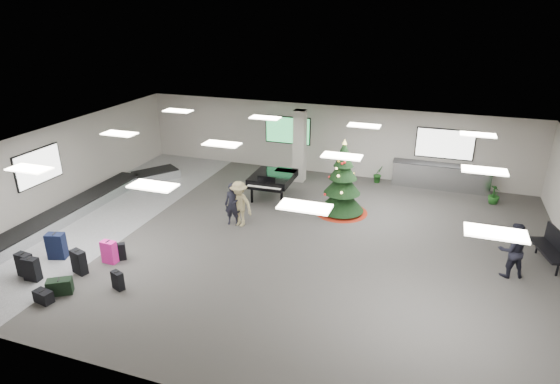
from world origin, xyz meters
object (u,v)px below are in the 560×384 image
(traveler_bench, at_px, (512,250))
(potted_plant_right, at_px, (494,194))
(baggage_carousel, at_px, (88,204))
(traveler_b, at_px, (239,204))
(potted_plant_left, at_px, (378,174))
(pink_suitcase, at_px, (109,252))
(christmas_tree, at_px, (342,188))
(grand_piano, at_px, (272,179))
(bench, at_px, (554,247))
(traveler_a, at_px, (233,204))
(service_counter, at_px, (440,176))

(traveler_bench, relative_size, potted_plant_right, 2.16)
(baggage_carousel, height_order, traveler_bench, traveler_bench)
(potted_plant_right, bearing_deg, traveler_b, -149.79)
(traveler_b, xyz_separation_m, potted_plant_left, (4.07, 6.00, -0.45))
(pink_suitcase, height_order, christmas_tree, christmas_tree)
(grand_piano, bearing_deg, christmas_tree, -9.48)
(bench, xyz_separation_m, traveler_a, (-10.33, -0.58, 0.17))
(christmas_tree, height_order, traveler_a, christmas_tree)
(traveler_a, xyz_separation_m, potted_plant_left, (4.33, 5.99, -0.38))
(traveler_b, relative_size, traveler_bench, 0.99)
(traveler_bench, bearing_deg, grand_piano, -40.90)
(baggage_carousel, relative_size, pink_suitcase, 13.22)
(grand_piano, xyz_separation_m, traveler_a, (-0.50, -2.74, -0.06))
(grand_piano, height_order, traveler_b, traveler_b)
(service_counter, height_order, potted_plant_right, service_counter)
(bench, xyz_separation_m, traveler_b, (-10.07, -0.59, 0.24))
(potted_plant_left, bearing_deg, traveler_a, -125.88)
(pink_suitcase, bearing_deg, traveler_b, 56.18)
(baggage_carousel, bearing_deg, potted_plant_left, 32.77)
(baggage_carousel, distance_m, christmas_tree, 9.83)
(service_counter, bearing_deg, potted_plant_left, -176.71)
(baggage_carousel, xyz_separation_m, traveler_a, (5.89, 0.59, 0.56))
(traveler_b, bearing_deg, potted_plant_left, 69.92)
(pink_suitcase, relative_size, grand_piano, 0.35)
(potted_plant_left, bearing_deg, baggage_carousel, -147.23)
(baggage_carousel, bearing_deg, traveler_bench, 0.29)
(traveler_b, bearing_deg, potted_plant_right, 44.28)
(traveler_bench, distance_m, potted_plant_left, 8.04)
(grand_piano, height_order, traveler_bench, traveler_bench)
(pink_suitcase, relative_size, potted_plant_right, 0.94)
(grand_piano, relative_size, traveler_b, 1.24)
(traveler_a, xyz_separation_m, potted_plant_right, (9.02, 5.09, -0.39))
(pink_suitcase, distance_m, bench, 13.50)
(baggage_carousel, height_order, traveler_b, traveler_b)
(pink_suitcase, xyz_separation_m, grand_piano, (2.97, 6.44, 0.48))
(service_counter, xyz_separation_m, bench, (3.39, -5.56, 0.06))
(pink_suitcase, xyz_separation_m, traveler_b, (2.73, 3.69, 0.48))
(grand_piano, bearing_deg, bench, -13.54)
(traveler_b, bearing_deg, traveler_bench, 10.78)
(service_counter, height_order, grand_piano, grand_piano)
(christmas_tree, bearing_deg, bench, -14.11)
(pink_suitcase, distance_m, grand_piano, 7.11)
(grand_piano, xyz_separation_m, traveler_b, (-0.23, -2.75, 0.00))
(baggage_carousel, relative_size, christmas_tree, 3.37)
(pink_suitcase, distance_m, traveler_a, 4.47)
(baggage_carousel, relative_size, grand_piano, 4.65)
(service_counter, height_order, bench, service_counter)
(christmas_tree, height_order, traveler_b, christmas_tree)
(baggage_carousel, bearing_deg, service_counter, 27.67)
(service_counter, bearing_deg, baggage_carousel, -152.33)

